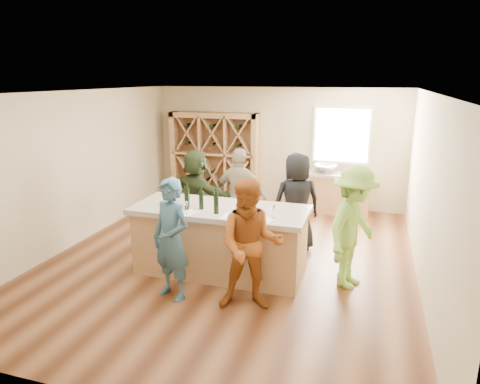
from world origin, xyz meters
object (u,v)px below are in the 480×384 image
(person_near_left, at_px, (171,239))
(wine_bottle_f, at_px, (216,204))
(person_far_mid, at_px, (240,196))
(tasting_counter_base, at_px, (220,242))
(wine_rack, at_px, (215,158))
(wine_bottle_c, at_px, (187,197))
(wine_bottle_b, at_px, (173,197))
(wine_bottle_d, at_px, (187,201))
(person_near_right, at_px, (251,245))
(person_far_left, at_px, (197,193))
(sink, at_px, (325,169))
(wine_bottle_e, at_px, (201,200))
(wine_bottle_a, at_px, (167,196))
(person_far_right, at_px, (296,202))
(person_server, at_px, (353,228))

(person_near_left, xyz_separation_m, wine_bottle_f, (0.42, 0.65, 0.37))
(person_far_mid, bearing_deg, tasting_counter_base, 101.53)
(wine_rack, xyz_separation_m, wine_bottle_f, (1.55, -4.08, 0.13))
(tasting_counter_base, height_order, wine_bottle_c, wine_bottle_c)
(wine_bottle_b, distance_m, wine_bottle_d, 0.26)
(wine_rack, relative_size, tasting_counter_base, 0.85)
(person_near_right, relative_size, person_far_mid, 1.00)
(person_far_left, bearing_deg, person_far_mid, -155.31)
(sink, relative_size, wine_bottle_b, 1.62)
(wine_bottle_e, height_order, person_near_left, person_near_left)
(wine_rack, height_order, wine_bottle_d, wine_rack)
(person_far_mid, bearing_deg, person_near_right, 118.34)
(person_near_left, height_order, person_far_mid, person_far_mid)
(wine_bottle_e, relative_size, person_near_right, 0.16)
(wine_bottle_a, bearing_deg, wine_bottle_f, -10.15)
(wine_bottle_b, bearing_deg, person_far_right, 41.86)
(sink, xyz_separation_m, tasting_counter_base, (-1.20, -3.71, -0.51))
(person_near_right, xyz_separation_m, person_far_right, (0.22, 2.19, -0.01))
(wine_bottle_d, bearing_deg, wine_bottle_b, 168.00)
(tasting_counter_base, height_order, wine_bottle_a, wine_bottle_a)
(tasting_counter_base, height_order, person_near_left, person_near_left)
(wine_bottle_e, xyz_separation_m, person_far_mid, (0.15, 1.49, -0.33))
(person_far_mid, bearing_deg, sink, -110.81)
(person_far_right, bearing_deg, wine_bottle_c, 16.54)
(wine_bottle_c, height_order, wine_bottle_f, wine_bottle_c)
(person_near_left, height_order, person_far_left, person_near_left)
(wine_bottle_e, bearing_deg, wine_bottle_d, -153.68)
(sink, distance_m, person_server, 3.66)
(wine_bottle_d, bearing_deg, wine_bottle_a, 163.27)
(sink, relative_size, person_server, 0.30)
(person_far_mid, bearing_deg, person_server, 158.15)
(wine_bottle_b, bearing_deg, wine_bottle_f, -7.17)
(person_near_right, relative_size, wine_bottle_f, 5.99)
(person_near_left, bearing_deg, person_far_right, 79.20)
(wine_bottle_e, xyz_separation_m, person_near_left, (-0.13, -0.79, -0.36))
(tasting_counter_base, relative_size, person_far_mid, 1.45)
(wine_rack, bearing_deg, wine_bottle_f, -69.25)
(wine_bottle_d, xyz_separation_m, person_far_left, (-0.55, 1.66, -0.36))
(wine_rack, relative_size, person_far_mid, 1.23)
(wine_rack, distance_m, wine_bottle_e, 4.14)
(wine_bottle_e, distance_m, person_far_mid, 1.53)
(wine_bottle_e, bearing_deg, sink, 69.56)
(sink, distance_m, wine_bottle_d, 4.30)
(wine_bottle_c, relative_size, person_far_left, 0.18)
(sink, xyz_separation_m, person_far_right, (-0.23, -2.43, -0.13))
(person_far_mid, relative_size, person_far_left, 1.05)
(person_far_mid, distance_m, person_far_right, 1.06)
(wine_bottle_a, height_order, person_server, person_server)
(sink, relative_size, wine_bottle_c, 1.76)
(wine_bottle_a, xyz_separation_m, person_far_right, (1.80, 1.43, -0.35))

